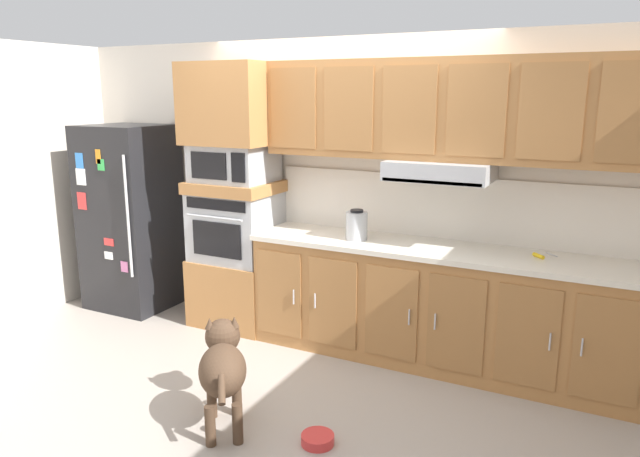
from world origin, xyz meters
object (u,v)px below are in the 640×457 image
at_px(refrigerator, 131,217).
at_px(electric_kettle, 357,225).
at_px(microwave, 234,163).
at_px(dog_food_bowl, 318,439).
at_px(dog, 223,364).
at_px(built_in_oven, 236,226).
at_px(screwdriver, 540,256).

relative_size(refrigerator, electric_kettle, 7.33).
bearing_deg(microwave, refrigerator, -176.71).
bearing_deg(refrigerator, electric_kettle, 0.50).
distance_m(electric_kettle, dog_food_bowl, 1.73).
xyz_separation_m(refrigerator, electric_kettle, (2.36, 0.02, 0.15)).
bearing_deg(dog, built_in_oven, -4.02).
xyz_separation_m(refrigerator, dog, (2.07, -1.39, -0.48)).
height_order(microwave, dog_food_bowl, microwave).
xyz_separation_m(electric_kettle, dog_food_bowl, (0.35, -1.36, -1.00)).
relative_size(built_in_oven, dog, 0.91).
height_order(dog, dog_food_bowl, dog).
bearing_deg(electric_kettle, microwave, 177.70).
bearing_deg(dog, electric_kettle, -46.86).
height_order(electric_kettle, dog, electric_kettle).
bearing_deg(dog_food_bowl, refrigerator, 153.66).
bearing_deg(refrigerator, dog, -33.96).
xyz_separation_m(refrigerator, screwdriver, (3.72, 0.12, 0.05)).
relative_size(refrigerator, microwave, 2.73).
height_order(built_in_oven, screwdriver, built_in_oven).
bearing_deg(microwave, dog, -58.62).
distance_m(refrigerator, screwdriver, 3.72).
distance_m(refrigerator, built_in_oven, 1.18).
bearing_deg(microwave, screwdriver, 1.08).
height_order(microwave, electric_kettle, microwave).
bearing_deg(electric_kettle, screwdriver, 4.00).
bearing_deg(built_in_oven, electric_kettle, -2.30).
xyz_separation_m(built_in_oven, electric_kettle, (1.18, -0.05, 0.13)).
bearing_deg(refrigerator, microwave, 3.29).
distance_m(refrigerator, microwave, 1.32).
bearing_deg(refrigerator, built_in_oven, 3.29).
bearing_deg(dog, screwdriver, -82.88).
bearing_deg(microwave, built_in_oven, 179.23).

